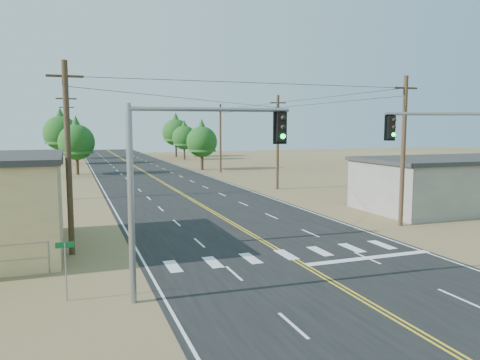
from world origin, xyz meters
name	(u,v)px	position (x,y,z in m)	size (l,w,h in m)	color
ground	(382,311)	(0.00, 0.00, 0.00)	(220.00, 220.00, 0.00)	#92784F
road	(186,196)	(0.00, 30.00, 0.01)	(15.00, 200.00, 0.02)	black
building_right	(454,184)	(19.00, 16.00, 2.00)	(15.00, 8.00, 4.00)	gray
utility_pole_left_near	(68,157)	(-10.50, 12.00, 5.12)	(1.80, 0.30, 10.00)	#4C3826
utility_pole_left_mid	(68,144)	(-10.50, 32.00, 5.12)	(1.80, 0.30, 10.00)	#4C3826
utility_pole_left_far	(68,139)	(-10.50, 52.00, 5.12)	(1.80, 0.30, 10.00)	#4C3826
utility_pole_right_near	(403,150)	(10.50, 12.00, 5.12)	(1.80, 0.30, 10.00)	#4C3826
utility_pole_right_mid	(278,142)	(10.50, 32.00, 5.12)	(1.80, 0.30, 10.00)	#4C3826
utility_pole_right_far	(220,138)	(10.50, 52.00, 5.12)	(1.80, 0.30, 10.00)	#4C3826
signal_mast_left	(179,169)	(-6.58, 3.80, 5.09)	(6.25, 1.05, 7.52)	gray
signal_mast_right	(477,157)	(9.02, 4.59, 5.14)	(6.77, 2.23, 7.51)	gray
street_sign	(65,262)	(-10.74, 5.06, 1.55)	(0.69, 0.05, 2.31)	gray
tree_left_near	(76,139)	(-9.41, 55.54, 5.06)	(4.97, 4.97, 8.28)	#3F2D1E
tree_left_mid	(61,130)	(-11.69, 76.07, 6.22)	(6.09, 6.09, 10.16)	#3F2D1E
tree_left_far	(76,137)	(-9.00, 90.93, 4.50)	(4.41, 4.41, 7.36)	#3F2D1E
tree_right_near	(202,139)	(9.00, 56.83, 4.86)	(4.78, 4.78, 7.96)	#3F2D1E
tree_right_mid	(184,135)	(11.79, 80.34, 5.00)	(4.90, 4.90, 8.17)	#3F2D1E
tree_right_far	(176,130)	(12.16, 89.90, 6.07)	(5.96, 5.96, 9.93)	#3F2D1E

